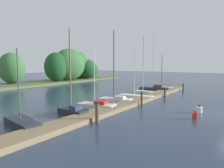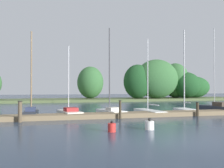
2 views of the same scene
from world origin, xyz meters
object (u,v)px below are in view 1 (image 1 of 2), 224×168
Objects in this scene: mooring_piling_2 at (142,98)px; channel_buoy_1 at (199,110)px; mooring_piling_4 at (183,87)px; sailboat_2 at (72,109)px; mooring_piling_3 at (165,92)px; sailboat_8 at (162,87)px; sailboat_6 at (143,90)px; sailboat_4 at (115,98)px; sailboat_3 at (96,105)px; sailboat_7 at (154,88)px; sailboat_5 at (135,96)px; channel_buoy_0 at (195,116)px; sailboat_1 at (21,122)px; mooring_piling_1 at (97,113)px.

mooring_piling_2 reaches higher than channel_buoy_1.
mooring_piling_2 is at bearing 179.36° from mooring_piling_4.
sailboat_2 is 5.93× the size of mooring_piling_3.
sailboat_6 is at bearing 93.32° from sailboat_8.
sailboat_4 is 7.29m from sailboat_6.
sailboat_3 is at bearing -87.48° from sailboat_2.
sailboat_8 is (3.09, -0.05, -0.10)m from sailboat_7.
channel_buoy_0 is (-5.38, -7.89, -0.02)m from sailboat_5.
sailboat_4 is at bearing -96.68° from sailboat_3.
sailboat_6 reaches higher than sailboat_3.
sailboat_4 is 0.97× the size of sailboat_6.
sailboat_4 is at bearing -84.69° from sailboat_2.
sailboat_1 is 0.65× the size of sailboat_6.
sailboat_8 is 8.35× the size of channel_buoy_1.
sailboat_5 reaches higher than sailboat_3.
channel_buoy_1 is (3.65, -8.13, -0.04)m from sailboat_3.
sailboat_5 is 6.90× the size of mooring_piling_4.
channel_buoy_0 is at bearing -162.01° from mooring_piling_4.
sailboat_2 is 4.91× the size of mooring_piling_2.
sailboat_7 is (21.09, -0.40, 0.10)m from sailboat_1.
sailboat_1 is 0.68× the size of sailboat_4.
channel_buoy_1 is (0.09, -8.39, -0.14)m from sailboat_4.
mooring_piling_1 is (-7.14, -3.24, 0.33)m from sailboat_4.
sailboat_6 is at bearing 50.06° from channel_buoy_1.
mooring_piling_4 is 14.91m from channel_buoy_1.
mooring_piling_4 is (6.82, -3.50, 0.06)m from sailboat_6.
sailboat_6 is at bearing 24.47° from mooring_piling_2.
sailboat_4 reaches higher than sailboat_3.
sailboat_1 reaches higher than mooring_piling_4.
sailboat_1 is 5.34× the size of mooring_piling_4.
mooring_piling_1 reaches higher than mooring_piling_4.
mooring_piling_4 is at bearing 17.99° from channel_buoy_0.
sailboat_5 is 10.97× the size of channel_buoy_0.
sailboat_7 is (10.53, -0.02, -0.01)m from sailboat_4.
sailboat_2 reaches higher than sailboat_3.
sailboat_8 is at bearing 8.66° from mooring_piling_1.
sailboat_5 is 4.59× the size of mooring_piling_1.
mooring_piling_2 is (-0.05, -3.13, 0.30)m from sailboat_4.
sailboat_6 is 5.43× the size of mooring_piling_1.
sailboat_4 is 8.39m from channel_buoy_1.
mooring_piling_1 reaches higher than channel_buoy_1.
mooring_piling_3 is at bearing 169.71° from sailboat_6.
mooring_piling_1 is 1.50× the size of mooring_piling_4.
sailboat_4 is at bearing 95.56° from sailboat_8.
mooring_piling_1 is at bearing -179.44° from mooring_piling_3.
mooring_piling_4 is at bearing -109.55° from sailboat_5.
sailboat_2 is 1.04× the size of sailboat_5.
mooring_piling_4 is (24.66, -3.67, 0.20)m from sailboat_1.
channel_buoy_1 is at bearing -166.60° from sailboat_3.
sailboat_7 is at bearing 94.92° from sailboat_8.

